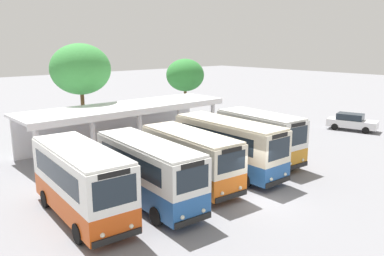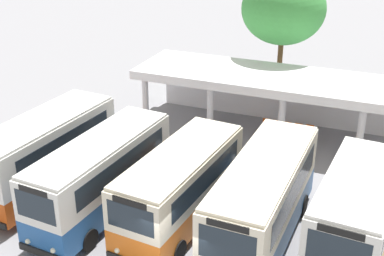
{
  "view_description": "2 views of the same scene",
  "coord_description": "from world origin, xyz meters",
  "px_view_note": "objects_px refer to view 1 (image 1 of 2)",
  "views": [
    {
      "loc": [
        -15.52,
        -12.28,
        8.25
      ],
      "look_at": [
        1.53,
        6.99,
        2.57
      ],
      "focal_mm": 36.05,
      "sensor_mm": 36.0,
      "label": 1
    },
    {
      "loc": [
        5.86,
        -12.36,
        12.35
      ],
      "look_at": [
        -2.55,
        8.0,
        2.37
      ],
      "focal_mm": 48.48,
      "sensor_mm": 36.0,
      "label": 2
    }
  ],
  "objects_px": {
    "waiting_chair_end_by_column": "(117,143)",
    "waiting_chair_middle_seat": "(130,140)",
    "city_bus_middle_cream": "(190,157)",
    "city_bus_fifth_blue": "(260,136)",
    "waiting_chair_fourth_seat": "(136,139)",
    "city_bus_nearest_orange": "(81,180)",
    "parked_car_flank": "(352,122)",
    "waiting_chair_second_from_end": "(124,142)",
    "city_bus_fourth_amber": "(228,145)",
    "waiting_chair_fifth_seat": "(142,138)",
    "city_bus_second_in_row": "(148,170)"
  },
  "relations": [
    {
      "from": "waiting_chair_fourth_seat",
      "to": "waiting_chair_middle_seat",
      "type": "bearing_deg",
      "value": -175.97
    },
    {
      "from": "city_bus_second_in_row",
      "to": "parked_car_flank",
      "type": "bearing_deg",
      "value": 3.14
    },
    {
      "from": "city_bus_second_in_row",
      "to": "waiting_chair_second_from_end",
      "type": "bearing_deg",
      "value": 64.86
    },
    {
      "from": "city_bus_middle_cream",
      "to": "city_bus_fifth_blue",
      "type": "distance_m",
      "value": 6.67
    },
    {
      "from": "waiting_chair_fifth_seat",
      "to": "city_bus_fourth_amber",
      "type": "bearing_deg",
      "value": -90.0
    },
    {
      "from": "waiting_chair_end_by_column",
      "to": "waiting_chair_middle_seat",
      "type": "xyz_separation_m",
      "value": [
        1.21,
        -0.01,
        0.0
      ]
    },
    {
      "from": "parked_car_flank",
      "to": "city_bus_nearest_orange",
      "type": "bearing_deg",
      "value": -178.74
    },
    {
      "from": "parked_car_flank",
      "to": "city_bus_middle_cream",
      "type": "bearing_deg",
      "value": -177.73
    },
    {
      "from": "city_bus_nearest_orange",
      "to": "parked_car_flank",
      "type": "height_order",
      "value": "city_bus_nearest_orange"
    },
    {
      "from": "city_bus_fourth_amber",
      "to": "waiting_chair_middle_seat",
      "type": "relative_size",
      "value": 9.44
    },
    {
      "from": "city_bus_fifth_blue",
      "to": "waiting_chair_fifth_seat",
      "type": "height_order",
      "value": "city_bus_fifth_blue"
    },
    {
      "from": "city_bus_fourth_amber",
      "to": "waiting_chair_fourth_seat",
      "type": "distance_m",
      "value": 9.9
    },
    {
      "from": "waiting_chair_fourth_seat",
      "to": "waiting_chair_fifth_seat",
      "type": "relative_size",
      "value": 1.0
    },
    {
      "from": "city_bus_second_in_row",
      "to": "city_bus_fifth_blue",
      "type": "relative_size",
      "value": 1.19
    },
    {
      "from": "waiting_chair_end_by_column",
      "to": "waiting_chair_fifth_seat",
      "type": "relative_size",
      "value": 1.0
    },
    {
      "from": "waiting_chair_second_from_end",
      "to": "city_bus_middle_cream",
      "type": "bearing_deg",
      "value": -98.77
    },
    {
      "from": "city_bus_nearest_orange",
      "to": "waiting_chair_second_from_end",
      "type": "relative_size",
      "value": 8.89
    },
    {
      "from": "city_bus_fourth_amber",
      "to": "waiting_chair_fifth_seat",
      "type": "distance_m",
      "value": 9.93
    },
    {
      "from": "city_bus_middle_cream",
      "to": "waiting_chair_second_from_end",
      "type": "distance_m",
      "value": 10.01
    },
    {
      "from": "city_bus_second_in_row",
      "to": "waiting_chair_fourth_seat",
      "type": "distance_m",
      "value": 12.09
    },
    {
      "from": "city_bus_fourth_amber",
      "to": "waiting_chair_end_by_column",
      "type": "xyz_separation_m",
      "value": [
        -2.43,
        9.76,
        -1.38
      ]
    },
    {
      "from": "city_bus_second_in_row",
      "to": "waiting_chair_end_by_column",
      "type": "distance_m",
      "value": 11.27
    },
    {
      "from": "city_bus_middle_cream",
      "to": "waiting_chair_end_by_column",
      "type": "relative_size",
      "value": 8.6
    },
    {
      "from": "city_bus_second_in_row",
      "to": "city_bus_middle_cream",
      "type": "distance_m",
      "value": 3.37
    },
    {
      "from": "city_bus_nearest_orange",
      "to": "city_bus_fifth_blue",
      "type": "distance_m",
      "value": 13.32
    },
    {
      "from": "parked_car_flank",
      "to": "waiting_chair_fourth_seat",
      "type": "height_order",
      "value": "parked_car_flank"
    },
    {
      "from": "parked_car_flank",
      "to": "waiting_chair_fourth_seat",
      "type": "relative_size",
      "value": 5.58
    },
    {
      "from": "city_bus_second_in_row",
      "to": "waiting_chair_middle_seat",
      "type": "height_order",
      "value": "city_bus_second_in_row"
    },
    {
      "from": "city_bus_fifth_blue",
      "to": "parked_car_flank",
      "type": "xyz_separation_m",
      "value": [
        14.82,
        0.62,
        -1.09
      ]
    },
    {
      "from": "waiting_chair_middle_seat",
      "to": "city_bus_second_in_row",
      "type": "bearing_deg",
      "value": -117.78
    },
    {
      "from": "parked_car_flank",
      "to": "waiting_chair_fourth_seat",
      "type": "bearing_deg",
      "value": 154.31
    },
    {
      "from": "city_bus_nearest_orange",
      "to": "waiting_chair_fourth_seat",
      "type": "xyz_separation_m",
      "value": [
        9.39,
        9.64,
        -1.39
      ]
    },
    {
      "from": "parked_car_flank",
      "to": "waiting_chair_fifth_seat",
      "type": "bearing_deg",
      "value": 153.46
    },
    {
      "from": "waiting_chair_middle_seat",
      "to": "waiting_chair_fifth_seat",
      "type": "xyz_separation_m",
      "value": [
        1.21,
        0.09,
        0.0
      ]
    },
    {
      "from": "city_bus_fifth_blue",
      "to": "waiting_chair_second_from_end",
      "type": "relative_size",
      "value": 7.71
    },
    {
      "from": "city_bus_second_in_row",
      "to": "parked_car_flank",
      "type": "distance_m",
      "value": 24.87
    },
    {
      "from": "city_bus_second_in_row",
      "to": "waiting_chair_fourth_seat",
      "type": "bearing_deg",
      "value": 59.75
    },
    {
      "from": "parked_car_flank",
      "to": "waiting_chair_fifth_seat",
      "type": "distance_m",
      "value": 20.29
    },
    {
      "from": "city_bus_middle_cream",
      "to": "waiting_chair_fourth_seat",
      "type": "relative_size",
      "value": 8.6
    },
    {
      "from": "city_bus_fifth_blue",
      "to": "waiting_chair_end_by_column",
      "type": "height_order",
      "value": "city_bus_fifth_blue"
    },
    {
      "from": "waiting_chair_end_by_column",
      "to": "city_bus_fourth_amber",
      "type": "bearing_deg",
      "value": -76.04
    },
    {
      "from": "waiting_chair_fifth_seat",
      "to": "city_bus_fifth_blue",
      "type": "bearing_deg",
      "value": -71.03
    },
    {
      "from": "city_bus_fifth_blue",
      "to": "waiting_chair_middle_seat",
      "type": "bearing_deg",
      "value": 115.31
    },
    {
      "from": "parked_car_flank",
      "to": "waiting_chair_second_from_end",
      "type": "xyz_separation_m",
      "value": [
        -19.97,
        8.96,
        -0.31
      ]
    },
    {
      "from": "city_bus_fourth_amber",
      "to": "city_bus_second_in_row",
      "type": "bearing_deg",
      "value": -174.86
    },
    {
      "from": "waiting_chair_end_by_column",
      "to": "waiting_chair_fifth_seat",
      "type": "height_order",
      "value": "same"
    },
    {
      "from": "city_bus_fifth_blue",
      "to": "waiting_chair_second_from_end",
      "type": "xyz_separation_m",
      "value": [
        -5.15,
        9.58,
        -1.39
      ]
    },
    {
      "from": "city_bus_nearest_orange",
      "to": "waiting_chair_middle_seat",
      "type": "distance_m",
      "value": 13.08
    },
    {
      "from": "waiting_chair_end_by_column",
      "to": "waiting_chair_middle_seat",
      "type": "relative_size",
      "value": 1.0
    },
    {
      "from": "city_bus_middle_cream",
      "to": "waiting_chair_second_from_end",
      "type": "xyz_separation_m",
      "value": [
        1.51,
        9.81,
        -1.26
      ]
    }
  ]
}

